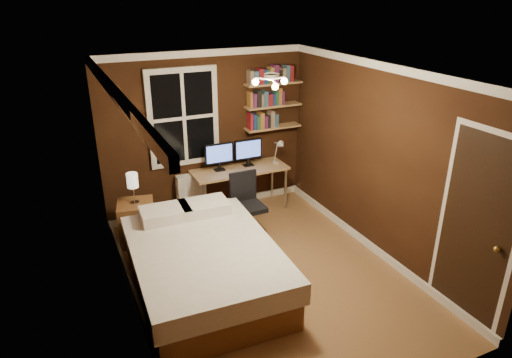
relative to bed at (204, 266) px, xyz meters
name	(u,v)px	position (x,y,z in m)	size (l,w,h in m)	color
floor	(266,275)	(0.78, -0.05, -0.32)	(4.20, 4.20, 0.00)	brown
wall_back	(206,134)	(0.78, 2.05, 0.93)	(3.20, 0.04, 2.50)	black
wall_left	(124,209)	(-0.82, -0.05, 0.93)	(0.04, 4.20, 2.50)	black
wall_right	(379,162)	(2.38, -0.05, 0.93)	(0.04, 4.20, 2.50)	black
ceiling	(267,72)	(0.78, -0.05, 2.18)	(3.20, 4.20, 0.02)	white
window	(183,118)	(0.43, 2.01, 1.23)	(1.06, 0.06, 1.46)	white
door	(475,232)	(2.37, -1.60, 0.71)	(0.03, 0.82, 2.05)	black
door_knob	(497,249)	(2.33, -1.90, 0.68)	(0.06, 0.06, 0.06)	gold
ceiling_fixture	(272,83)	(0.78, -0.15, 2.08)	(0.44, 0.44, 0.18)	beige
bookshelf_lower	(273,127)	(1.86, 1.93, 0.93)	(0.92, 0.22, 0.03)	#AA7E52
books_row_lower	(273,119)	(1.86, 1.93, 1.06)	(0.48, 0.16, 0.23)	maroon
bookshelf_middle	(273,106)	(1.86, 1.93, 1.28)	(0.92, 0.22, 0.03)	#AA7E52
books_row_middle	(273,97)	(1.86, 1.93, 1.41)	(0.60, 0.16, 0.23)	navy
bookshelf_upper	(273,83)	(1.86, 1.93, 1.63)	(0.92, 0.22, 0.03)	#AA7E52
books_row_upper	(274,75)	(1.86, 1.93, 1.76)	(0.66, 0.16, 0.23)	#285F36
bed	(204,266)	(0.00, 0.00, 0.00)	(1.67, 2.25, 0.74)	brown
nightstand	(137,222)	(-0.49, 1.44, -0.02)	(0.48, 0.48, 0.60)	brown
bedside_lamp	(133,188)	(-0.49, 1.44, 0.50)	(0.15, 0.15, 0.43)	#EEE3CA
radiator	(192,195)	(0.45, 1.93, 0.02)	(0.44, 0.16, 0.67)	silver
desk	(240,172)	(1.20, 1.75, 0.33)	(1.50, 0.56, 0.71)	#AA7E52
monitor_left	(219,157)	(0.89, 1.82, 0.61)	(0.46, 0.12, 0.43)	black
monitor_right	(248,153)	(1.38, 1.82, 0.61)	(0.46, 0.12, 0.43)	black
desk_lamp	(278,151)	(1.82, 1.66, 0.61)	(0.14, 0.32, 0.44)	silver
office_chair	(247,213)	(0.98, 0.96, 0.03)	(0.51, 0.51, 0.93)	black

